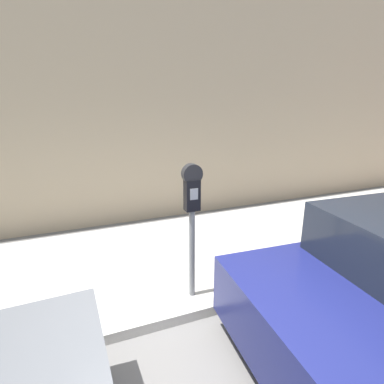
% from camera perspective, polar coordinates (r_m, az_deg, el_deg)
% --- Properties ---
extents(ground_plane, '(60.00, 60.00, 0.00)m').
position_cam_1_polar(ground_plane, '(3.25, 3.24, -32.58)').
color(ground_plane, slate).
extents(sidewalk, '(24.00, 2.80, 0.13)m').
position_cam_1_polar(sidewalk, '(4.85, -7.90, -13.04)').
color(sidewalk, '#BCB7AD').
rests_on(sidewalk, ground_plane).
extents(building_facade, '(24.00, 0.30, 6.68)m').
position_cam_1_polar(building_facade, '(6.30, -14.17, 24.36)').
color(building_facade, tan).
rests_on(building_facade, ground_plane).
extents(parking_meter, '(0.23, 0.13, 1.68)m').
position_cam_1_polar(parking_meter, '(3.46, 0.00, -3.29)').
color(parking_meter, slate).
rests_on(parking_meter, sidewalk).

